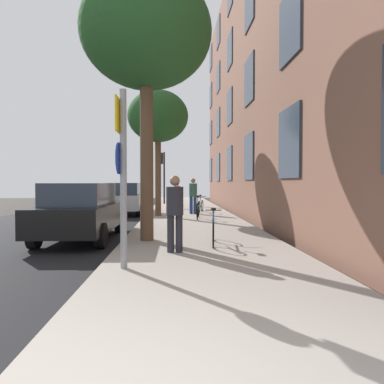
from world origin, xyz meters
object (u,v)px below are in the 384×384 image
at_px(sign_post, 122,166).
at_px(car_0, 82,211).
at_px(tree_near, 146,34).
at_px(pedestrian_0, 175,209).
at_px(car_1, 125,198).
at_px(pedestrian_2, 177,193).
at_px(tree_far, 158,117).
at_px(bicycle_1, 198,209).
at_px(bicycle_2, 201,205).
at_px(bicycle_0, 213,230).
at_px(traffic_light, 163,168).
at_px(pedestrian_1, 193,193).

xyz_separation_m(sign_post, car_0, (-1.71, 3.83, -1.10)).
relative_size(tree_near, pedestrian_0, 4.11).
bearing_deg(car_0, car_1, 89.56).
bearing_deg(pedestrian_2, sign_post, -94.35).
distance_m(tree_near, tree_far, 6.83).
xyz_separation_m(bicycle_1, car_1, (-3.57, 3.32, 0.34)).
bearing_deg(pedestrian_0, sign_post, -124.27).
relative_size(pedestrian_2, car_0, 0.35).
relative_size(bicycle_2, car_1, 0.38).
bearing_deg(bicycle_0, traffic_light, 96.20).
height_order(bicycle_2, pedestrian_0, pedestrian_0).
xyz_separation_m(tree_far, pedestrian_0, (0.76, -8.40, -3.56)).
bearing_deg(bicycle_0, bicycle_1, 89.69).
bearing_deg(sign_post, pedestrian_1, 80.32).
relative_size(tree_near, tree_far, 1.20).
height_order(sign_post, car_0, sign_post).
bearing_deg(pedestrian_1, pedestrian_0, -95.49).
bearing_deg(bicycle_1, tree_near, -107.35).
xyz_separation_m(pedestrian_0, car_0, (-2.64, 2.46, -0.24)).
bearing_deg(traffic_light, bicycle_1, -80.03).
distance_m(traffic_light, tree_far, 9.42).
height_order(sign_post, tree_near, tree_near).
distance_m(sign_post, traffic_light, 19.00).
relative_size(pedestrian_1, car_0, 0.40).
distance_m(bicycle_0, pedestrian_0, 1.49).
bearing_deg(tree_far, sign_post, -91.03).
bearing_deg(pedestrian_1, traffic_light, 102.05).
height_order(sign_post, traffic_light, traffic_light).
bearing_deg(pedestrian_1, car_1, 162.98).
height_order(bicycle_0, bicycle_2, bicycle_0).
distance_m(tree_far, car_1, 4.69).
distance_m(pedestrian_2, car_1, 3.63).
relative_size(bicycle_2, pedestrian_1, 0.90).
bearing_deg(pedestrian_0, traffic_light, 92.77).
xyz_separation_m(pedestrian_1, car_1, (-3.48, 1.07, -0.27)).
height_order(traffic_light, car_0, traffic_light).
relative_size(bicycle_1, bicycle_2, 1.13).
height_order(bicycle_0, pedestrian_1, pedestrian_1).
relative_size(tree_far, pedestrian_0, 3.41).
bearing_deg(bicycle_2, pedestrian_0, -97.44).
bearing_deg(car_1, pedestrian_1, -17.02).
distance_m(tree_far, bicycle_0, 8.69).
height_order(sign_post, bicycle_2, sign_post).
height_order(bicycle_0, car_0, car_0).
xyz_separation_m(car_0, car_1, (0.06, 8.00, -0.00)).
bearing_deg(pedestrian_1, tree_near, -101.91).
height_order(traffic_light, car_1, traffic_light).
xyz_separation_m(bicycle_2, pedestrian_1, (-0.44, -0.91, 0.65)).
distance_m(tree_near, bicycle_0, 5.36).
distance_m(sign_post, pedestrian_1, 10.95).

